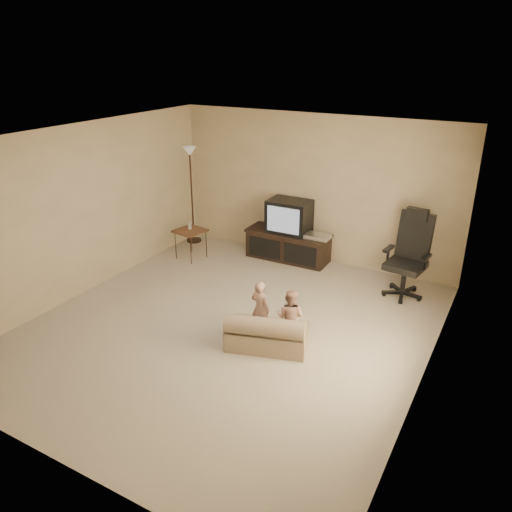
{
  "coord_description": "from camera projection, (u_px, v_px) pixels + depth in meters",
  "views": [
    {
      "loc": [
        3.13,
        -4.88,
        3.49
      ],
      "look_at": [
        0.07,
        0.6,
        0.83
      ],
      "focal_mm": 35.0,
      "sensor_mm": 36.0,
      "label": 1
    }
  ],
  "objects": [
    {
      "name": "floor",
      "position": [
        229.0,
        327.0,
        6.69
      ],
      "size": [
        5.5,
        5.5,
        0.0
      ],
      "primitive_type": "plane",
      "color": "beige",
      "rests_on": "ground"
    },
    {
      "name": "room_shell",
      "position": [
        227.0,
        220.0,
        6.1
      ],
      "size": [
        5.5,
        5.5,
        5.5
      ],
      "color": "silver",
      "rests_on": "floor"
    },
    {
      "name": "tv_stand",
      "position": [
        289.0,
        235.0,
        8.67
      ],
      "size": [
        1.51,
        0.57,
        1.07
      ],
      "rotation": [
        0.0,
        0.0,
        0.01
      ],
      "color": "black",
      "rests_on": "floor"
    },
    {
      "name": "office_chair",
      "position": [
        407.0,
        265.0,
        7.41
      ],
      "size": [
        0.68,
        0.72,
        1.32
      ],
      "rotation": [
        0.0,
        0.0,
        -0.14
      ],
      "color": "black",
      "rests_on": "floor"
    },
    {
      "name": "side_table",
      "position": [
        190.0,
        231.0,
        8.68
      ],
      "size": [
        0.55,
        0.55,
        0.71
      ],
      "rotation": [
        0.0,
        0.0,
        -0.17
      ],
      "color": "brown",
      "rests_on": "floor"
    },
    {
      "name": "floor_lamp",
      "position": [
        191.0,
        174.0,
        9.13
      ],
      "size": [
        0.28,
        0.28,
        1.81
      ],
      "color": "#311F16",
      "rests_on": "floor"
    },
    {
      "name": "child_sofa",
      "position": [
        266.0,
        334.0,
        6.16
      ],
      "size": [
        1.11,
        0.82,
        0.49
      ],
      "rotation": [
        0.0,
        0.0,
        0.29
      ],
      "color": "tan",
      "rests_on": "floor"
    },
    {
      "name": "toddler_left",
      "position": [
        260.0,
        308.0,
        6.39
      ],
      "size": [
        0.31,
        0.24,
        0.76
      ],
      "primitive_type": "imported",
      "rotation": [
        0.0,
        0.0,
        2.99
      ],
      "color": "tan",
      "rests_on": "floor"
    },
    {
      "name": "toddler_right",
      "position": [
        290.0,
        318.0,
        6.17
      ],
      "size": [
        0.38,
        0.22,
        0.77
      ],
      "primitive_type": "imported",
      "rotation": [
        0.0,
        0.0,
        3.2
      ],
      "color": "tan",
      "rests_on": "floor"
    }
  ]
}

